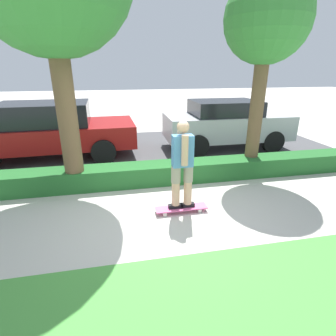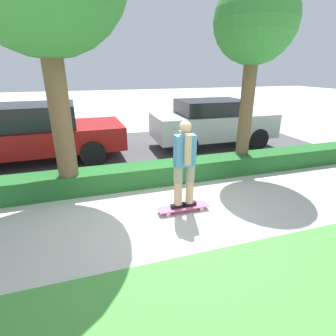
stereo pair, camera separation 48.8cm
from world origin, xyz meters
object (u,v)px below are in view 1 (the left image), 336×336
Objects in this scene: parked_car_front at (50,129)px; parked_car_middle at (226,123)px; skateboard at (181,208)px; skater_person at (182,164)px; tree_mid at (267,24)px.

parked_car_front reaches higher than parked_car_middle.
skateboard is 4.55m from parked_car_middle.
parked_car_middle is at bearing 57.33° from skater_person.
skateboard is 0.60× the size of skater_person.
tree_mid reaches higher than parked_car_middle.
skateboard is 0.24× the size of parked_car_middle.
skater_person is 4.91m from parked_car_front.
skateboard is 0.86m from skater_person.
parked_car_front is at bearing 179.06° from parked_car_middle.
parked_car_middle is (2.42, 3.78, 0.74)m from skateboard.
parked_car_front is (-5.11, 2.37, -2.52)m from tree_mid.
skateboard is 4.20m from tree_mid.
tree_mid is 1.09× the size of parked_car_middle.
parked_car_middle is (5.38, -0.14, -0.00)m from parked_car_front.
skater_person is 3.58m from tree_mid.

